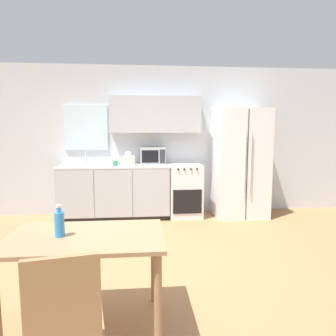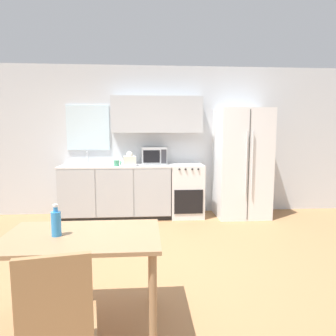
# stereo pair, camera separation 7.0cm
# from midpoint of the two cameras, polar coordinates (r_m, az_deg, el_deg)

# --- Properties ---
(ground_plane) EXTENTS (12.00, 12.00, 0.00)m
(ground_plane) POSITION_cam_midpoint_polar(r_m,az_deg,el_deg) (3.61, -4.81, -17.98)
(ground_plane) COLOR #9E7047
(wall_back) EXTENTS (12.00, 0.38, 2.70)m
(wall_back) POSITION_cam_midpoint_polar(r_m,az_deg,el_deg) (5.56, -4.94, 5.90)
(wall_back) COLOR silver
(wall_back) RESTS_ON ground_plane
(kitchen_counter) EXTENTS (1.92, 0.63, 0.94)m
(kitchen_counter) POSITION_cam_midpoint_polar(r_m,az_deg,el_deg) (5.38, -10.42, -4.38)
(kitchen_counter) COLOR #333333
(kitchen_counter) RESTS_ON ground_plane
(oven_range) EXTENTS (0.57, 0.62, 0.94)m
(oven_range) POSITION_cam_midpoint_polar(r_m,az_deg,el_deg) (5.41, 2.86, -4.24)
(oven_range) COLOR white
(oven_range) RESTS_ON ground_plane
(refrigerator) EXTENTS (0.90, 0.76, 1.92)m
(refrigerator) POSITION_cam_midpoint_polar(r_m,az_deg,el_deg) (5.51, 13.21, 0.93)
(refrigerator) COLOR white
(refrigerator) RESTS_ON ground_plane
(kitchen_sink) EXTENTS (0.66, 0.40, 0.23)m
(kitchen_sink) POSITION_cam_midpoint_polar(r_m,az_deg,el_deg) (5.38, -16.00, 0.63)
(kitchen_sink) COLOR #B7BABC
(kitchen_sink) RESTS_ON kitchen_counter
(microwave) EXTENTS (0.45, 0.32, 0.30)m
(microwave) POSITION_cam_midpoint_polar(r_m,az_deg,el_deg) (5.39, -3.28, 2.35)
(microwave) COLOR #B7BABC
(microwave) RESTS_ON kitchen_counter
(coffee_mug) EXTENTS (0.12, 0.09, 0.10)m
(coffee_mug) POSITION_cam_midpoint_polar(r_m,az_deg,el_deg) (5.14, -10.33, 0.88)
(coffee_mug) COLOR #3F8C66
(coffee_mug) RESTS_ON kitchen_counter
(grocery_bag_0) EXTENTS (0.22, 0.20, 0.25)m
(grocery_bag_0) POSITION_cam_midpoint_polar(r_m,az_deg,el_deg) (5.13, -7.95, 1.54)
(grocery_bag_0) COLOR silver
(grocery_bag_0) RESTS_ON kitchen_counter
(dining_table) EXTENTS (1.18, 0.73, 0.74)m
(dining_table) POSITION_cam_midpoint_polar(r_m,az_deg,el_deg) (2.45, -16.19, -14.63)
(dining_table) COLOR #997551
(dining_table) RESTS_ON ground_plane
(dining_chair_near) EXTENTS (0.47, 0.47, 0.93)m
(dining_chair_near) POSITION_cam_midpoint_polar(r_m,az_deg,el_deg) (1.84, -20.13, -25.88)
(dining_chair_near) COLOR #997047
(dining_chair_near) RESTS_ON ground_plane
(drink_bottle) EXTENTS (0.07, 0.07, 0.24)m
(drink_bottle) POSITION_cam_midpoint_polar(r_m,az_deg,el_deg) (2.42, -20.76, -9.85)
(drink_bottle) COLOR #338CD8
(drink_bottle) RESTS_ON dining_table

